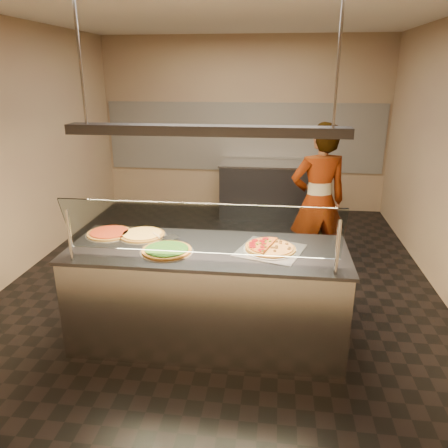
# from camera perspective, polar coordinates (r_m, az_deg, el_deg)

# --- Properties ---
(ground) EXTENTS (5.00, 6.00, 0.02)m
(ground) POSITION_cam_1_polar(r_m,az_deg,el_deg) (5.44, -0.21, -6.98)
(ground) COLOR black
(ground) RESTS_ON ground
(ceiling) EXTENTS (5.00, 6.00, 0.02)m
(ceiling) POSITION_cam_1_polar(r_m,az_deg,el_deg) (4.92, -0.25, 26.42)
(ceiling) COLOR silver
(ceiling) RESTS_ON wall_back
(wall_back) EXTENTS (5.00, 0.02, 3.00)m
(wall_back) POSITION_cam_1_polar(r_m,az_deg,el_deg) (7.93, 2.61, 12.72)
(wall_back) COLOR tan
(wall_back) RESTS_ON ground
(wall_front) EXTENTS (5.00, 0.02, 3.00)m
(wall_front) POSITION_cam_1_polar(r_m,az_deg,el_deg) (2.13, -10.63, -5.85)
(wall_front) COLOR tan
(wall_front) RESTS_ON ground
(wall_left) EXTENTS (0.02, 6.00, 3.00)m
(wall_left) POSITION_cam_1_polar(r_m,az_deg,el_deg) (5.84, -25.77, 8.53)
(wall_left) COLOR tan
(wall_left) RESTS_ON ground
(tile_band) EXTENTS (4.90, 0.02, 1.20)m
(tile_band) POSITION_cam_1_polar(r_m,az_deg,el_deg) (7.92, 2.57, 11.26)
(tile_band) COLOR silver
(tile_band) RESTS_ON wall_back
(serving_counter) EXTENTS (2.46, 0.94, 0.93)m
(serving_counter) POSITION_cam_1_polar(r_m,az_deg,el_deg) (4.05, -2.11, -9.22)
(serving_counter) COLOR #B7B7BC
(serving_counter) RESTS_ON ground
(sneeze_guard) EXTENTS (2.22, 0.18, 0.54)m
(sneeze_guard) POSITION_cam_1_polar(r_m,az_deg,el_deg) (3.43, -3.17, -0.72)
(sneeze_guard) COLOR #B7B7BC
(sneeze_guard) RESTS_ON serving_counter
(perforated_tray) EXTENTS (0.66, 0.66, 0.01)m
(perforated_tray) POSITION_cam_1_polar(r_m,az_deg,el_deg) (3.81, 6.04, -3.35)
(perforated_tray) COLOR silver
(perforated_tray) RESTS_ON serving_counter
(half_pizza_pepperoni) EXTENTS (0.34, 0.48, 0.05)m
(half_pizza_pepperoni) POSITION_cam_1_polar(r_m,az_deg,el_deg) (3.80, 4.47, -2.90)
(half_pizza_pepperoni) COLOR brown
(half_pizza_pepperoni) RESTS_ON perforated_tray
(half_pizza_sausage) EXTENTS (0.34, 0.48, 0.04)m
(half_pizza_sausage) POSITION_cam_1_polar(r_m,az_deg,el_deg) (3.81, 7.64, -3.12)
(half_pizza_sausage) COLOR brown
(half_pizza_sausage) RESTS_ON perforated_tray
(pizza_spinach) EXTENTS (0.46, 0.46, 0.03)m
(pizza_spinach) POSITION_cam_1_polar(r_m,az_deg,el_deg) (3.79, -7.48, -3.40)
(pizza_spinach) COLOR silver
(pizza_spinach) RESTS_ON serving_counter
(pizza_cheese) EXTENTS (0.45, 0.45, 0.03)m
(pizza_cheese) POSITION_cam_1_polar(r_m,az_deg,el_deg) (4.19, -10.62, -1.34)
(pizza_cheese) COLOR silver
(pizza_cheese) RESTS_ON serving_counter
(pizza_tomato) EXTENTS (0.44, 0.44, 0.03)m
(pizza_tomato) POSITION_cam_1_polar(r_m,az_deg,el_deg) (4.30, -14.73, -1.12)
(pizza_tomato) COLOR silver
(pizza_tomato) RESTS_ON serving_counter
(pizza_spatula) EXTENTS (0.28, 0.17, 0.02)m
(pizza_spatula) POSITION_cam_1_polar(r_m,az_deg,el_deg) (4.08, -8.07, -1.53)
(pizza_spatula) COLOR #B7B7BC
(pizza_spatula) RESTS_ON pizza_spinach
(prep_table) EXTENTS (1.64, 0.74, 0.93)m
(prep_table) POSITION_cam_1_polar(r_m,az_deg,el_deg) (7.64, 5.68, 4.51)
(prep_table) COLOR #3D3D43
(prep_table) RESTS_ON ground
(worker) EXTENTS (0.78, 0.62, 1.87)m
(worker) POSITION_cam_1_polar(r_m,az_deg,el_deg) (5.31, 12.18, 2.84)
(worker) COLOR #3B3946
(worker) RESTS_ON ground
(heat_lamp_housing) EXTENTS (2.30, 0.18, 0.08)m
(heat_lamp_housing) POSITION_cam_1_polar(r_m,az_deg,el_deg) (3.59, -2.40, 12.12)
(heat_lamp_housing) COLOR #3D3D43
(heat_lamp_housing) RESTS_ON ceiling
(lamp_rod_left) EXTENTS (0.02, 0.02, 1.01)m
(lamp_rod_left) POSITION_cam_1_polar(r_m,az_deg,el_deg) (3.85, -18.32, 19.84)
(lamp_rod_left) COLOR #B7B7BC
(lamp_rod_left) RESTS_ON ceiling
(lamp_rod_right) EXTENTS (0.02, 0.02, 1.01)m
(lamp_rod_right) POSITION_cam_1_polar(r_m,az_deg,el_deg) (3.54, 14.76, 20.30)
(lamp_rod_right) COLOR #B7B7BC
(lamp_rod_right) RESTS_ON ceiling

